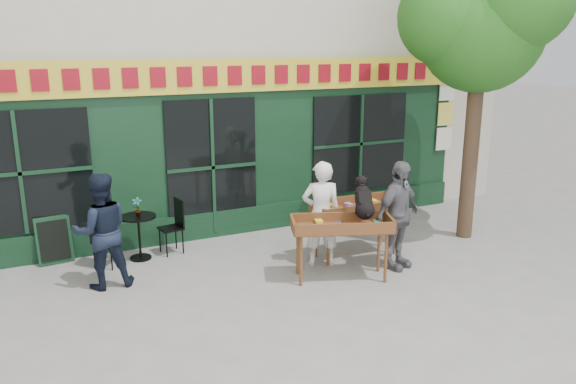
% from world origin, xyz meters
% --- Properties ---
extents(ground, '(80.00, 80.00, 0.00)m').
position_xyz_m(ground, '(0.00, 0.00, 0.00)').
color(ground, slate).
rests_on(ground, ground).
extents(street_tree, '(3.05, 2.90, 5.60)m').
position_xyz_m(street_tree, '(4.34, 0.36, 4.11)').
color(street_tree, '#382619').
rests_on(street_tree, ground).
extents(book_cart_center, '(1.62, 1.10, 0.99)m').
position_xyz_m(book_cart_center, '(1.15, -0.41, 0.82)').
color(book_cart_center, brown).
rests_on(book_cart_center, ground).
extents(dog, '(0.53, 0.68, 0.60)m').
position_xyz_m(dog, '(1.50, -0.46, 1.29)').
color(dog, black).
rests_on(dog, book_cart_center).
extents(woman, '(0.74, 0.61, 1.75)m').
position_xyz_m(woman, '(1.15, 0.24, 0.87)').
color(woman, white).
rests_on(woman, ground).
extents(book_cart_right, '(1.51, 0.66, 0.99)m').
position_xyz_m(book_cart_right, '(1.89, 0.34, 0.82)').
color(book_cart_right, brown).
rests_on(book_cart_right, ground).
extents(man_right, '(1.12, 0.74, 1.77)m').
position_xyz_m(man_right, '(2.19, -0.41, 0.89)').
color(man_right, '#57565B').
rests_on(man_right, ground).
extents(bistro_table, '(0.60, 0.60, 0.76)m').
position_xyz_m(bistro_table, '(-1.50, 1.77, 0.54)').
color(bistro_table, black).
rests_on(bistro_table, ground).
extents(bistro_chair_left, '(0.51, 0.51, 0.95)m').
position_xyz_m(bistro_chair_left, '(-2.12, 1.72, 0.56)').
color(bistro_chair_left, black).
rests_on(bistro_chair_left, ground).
extents(bistro_chair_right, '(0.42, 0.41, 0.95)m').
position_xyz_m(bistro_chair_right, '(-0.86, 1.83, 0.56)').
color(bistro_chair_right, black).
rests_on(bistro_chair_right, ground).
extents(potted_plant, '(0.20, 0.17, 0.32)m').
position_xyz_m(potted_plant, '(-1.50, 1.77, 0.92)').
color(potted_plant, gray).
rests_on(potted_plant, bistro_table).
extents(man_left, '(0.86, 0.68, 1.75)m').
position_xyz_m(man_left, '(-2.20, 0.87, 0.87)').
color(man_left, black).
rests_on(man_left, ground).
extents(chalkboard, '(0.58, 0.25, 0.79)m').
position_xyz_m(chalkboard, '(-2.81, 2.19, 0.40)').
color(chalkboard, black).
rests_on(chalkboard, ground).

